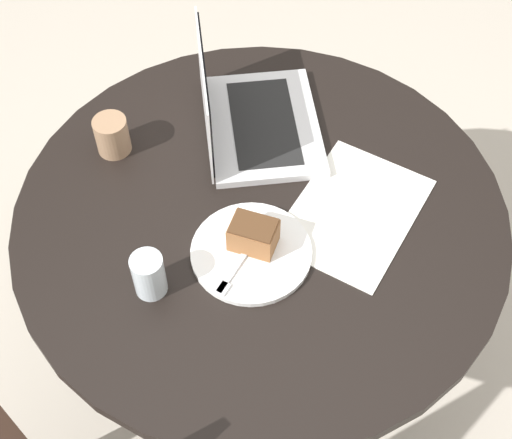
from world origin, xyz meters
TOP-DOWN VIEW (x-y plane):
  - ground_plane at (0.00, 0.00)m, footprint 12.00×12.00m
  - dining_table at (0.00, 0.00)m, footprint 1.02×1.02m
  - paper_document at (-0.16, 0.11)m, footprint 0.39×0.35m
  - plate at (0.08, 0.08)m, footprint 0.24×0.24m
  - cake_slice at (0.06, 0.07)m, footprint 0.11×0.11m
  - fork at (0.12, 0.10)m, footprint 0.16×0.10m
  - coffee_glass at (0.18, -0.32)m, footprint 0.07×0.07m
  - water_glass at (0.28, 0.04)m, footprint 0.06×0.06m
  - laptop at (-0.10, -0.20)m, footprint 0.37×0.40m

SIDE VIEW (x-z plane):
  - ground_plane at x=0.00m, z-range 0.00..0.00m
  - dining_table at x=0.00m, z-range 0.20..0.98m
  - paper_document at x=-0.16m, z-range 0.78..0.78m
  - plate at x=0.08m, z-range 0.78..0.79m
  - fork at x=0.12m, z-range 0.79..0.79m
  - laptop at x=-0.10m, z-range 0.70..0.92m
  - coffee_glass at x=0.18m, z-range 0.78..0.86m
  - cake_slice at x=0.06m, z-range 0.79..0.85m
  - water_glass at x=0.28m, z-range 0.78..0.87m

